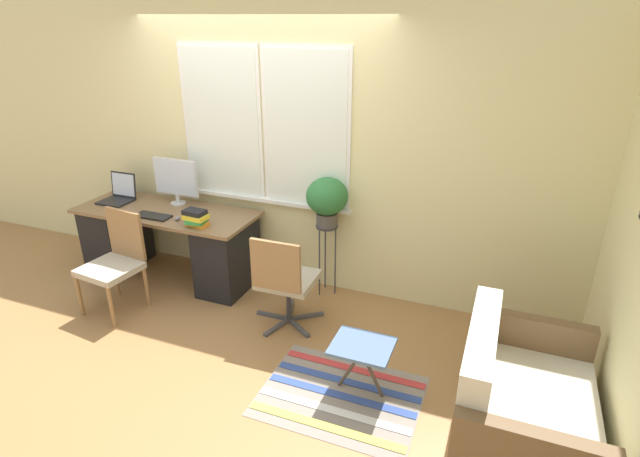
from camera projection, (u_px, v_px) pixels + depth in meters
ground_plane at (230, 309)px, 4.59m from camera, size 14.00×14.00×0.00m
wall_back_with_window at (263, 145)px, 4.72m from camera, size 9.00×0.12×2.70m
wall_right_with_picture at (640, 218)px, 3.04m from camera, size 0.08×9.00×2.70m
desk at (170, 242)px, 5.04m from camera, size 1.83×0.70×0.72m
laptop at (119, 195)px, 5.14m from camera, size 0.31×0.29×0.28m
monitor at (176, 179)px, 4.97m from camera, size 0.50×0.15×0.47m
keyboard at (153, 216)px, 4.74m from camera, size 0.36×0.15×0.02m
mouse at (178, 218)px, 4.67m from camera, size 0.04×0.07×0.03m
book_stack at (196, 218)px, 4.51m from camera, size 0.23×0.19×0.15m
desk_chair_wooden at (115, 260)px, 4.45m from camera, size 0.50×0.51×0.90m
office_chair_swivel at (285, 279)px, 4.18m from camera, size 0.58×0.61×0.87m
couch_loveseat at (518, 411)px, 3.02m from camera, size 0.77×1.15×0.82m
plant_stand at (327, 238)px, 4.65m from camera, size 0.21×0.21×0.71m
potted_plant at (327, 198)px, 4.50m from camera, size 0.38×0.38×0.46m
floor_rug_striped at (340, 396)px, 3.54m from camera, size 1.12×0.85×0.01m
folding_stool at (362, 349)px, 3.45m from camera, size 0.42×0.36×0.41m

